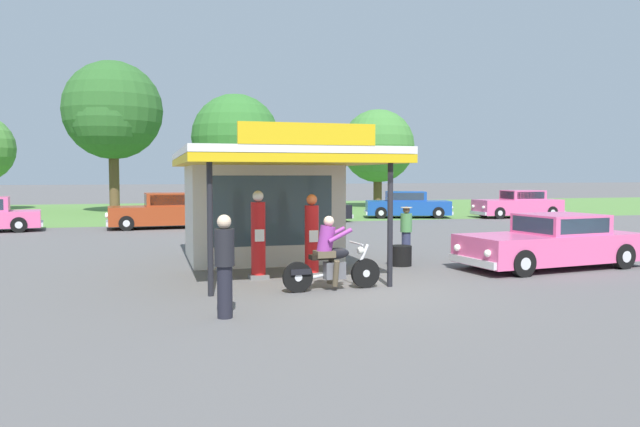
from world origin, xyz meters
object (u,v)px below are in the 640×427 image
motorcycle_with_rider (331,260)px  bystander_strolling_foreground (406,231)px  spare_tire_stack (400,256)px  parked_car_back_row_left (163,212)px  parked_car_back_row_far_right (298,209)px  bystander_leaning_by_kiosk (225,263)px  parked_car_second_row_spare (518,205)px  gas_pump_nearside (258,238)px  gas_pump_offside (312,239)px  featured_classic_sedan (551,243)px  parked_car_back_row_far_left (407,205)px

motorcycle_with_rider → bystander_strolling_foreground: motorcycle_with_rider is taller
spare_tire_stack → parked_car_back_row_left: bearing=113.1°
parked_car_back_row_left → spare_tire_stack: (5.86, -13.73, -0.46)m
parked_car_back_row_far_right → bystander_leaning_by_kiosk: (-6.15, -20.03, 0.25)m
parked_car_second_row_spare → bystander_leaning_by_kiosk: bystander_leaning_by_kiosk is taller
parked_car_back_row_left → gas_pump_nearside: bearing=-82.9°
gas_pump_offside → parked_car_back_row_far_right: 16.66m
gas_pump_nearside → parked_car_back_row_far_right: bearing=73.2°
featured_classic_sedan → parked_car_back_row_far_right: 16.90m
gas_pump_nearside → featured_classic_sedan: bearing=-2.9°
parked_car_back_row_far_left → bystander_leaning_by_kiosk: (-12.97, -21.73, 0.24)m
gas_pump_offside → bystander_strolling_foreground: 4.25m
parked_car_back_row_far_left → parked_car_back_row_left: parked_car_back_row_left is taller
featured_classic_sedan → parked_car_back_row_far_right: parked_car_back_row_far_right is taller
gas_pump_offside → featured_classic_sedan: gas_pump_offside is taller
featured_classic_sedan → spare_tire_stack: 3.95m
parked_car_second_row_spare → featured_classic_sedan: bearing=-121.3°
spare_tire_stack → bystander_strolling_foreground: bearing=60.9°
gas_pump_offside → bystander_strolling_foreground: (3.51, 2.40, -0.10)m
motorcycle_with_rider → gas_pump_nearside: bearing=123.2°
parked_car_second_row_spare → bystander_leaning_by_kiosk: 27.87m
gas_pump_nearside → gas_pump_offside: gas_pump_nearside is taller
featured_classic_sedan → parked_car_back_row_left: parked_car_back_row_left is taller
bystander_strolling_foreground → gas_pump_nearside: bearing=-153.5°
parked_car_back_row_far_left → parked_car_second_row_spare: size_ratio=1.00×
featured_classic_sedan → motorcycle_with_rider: bearing=-167.4°
motorcycle_with_rider → parked_car_back_row_left: size_ratio=0.44×
parked_car_back_row_far_right → spare_tire_stack: (-0.87, -15.27, -0.42)m
bystander_leaning_by_kiosk → bystander_strolling_foreground: 8.64m
gas_pump_offside → motorcycle_with_rider: gas_pump_offside is taller
bystander_leaning_by_kiosk → bystander_strolling_foreground: size_ratio=1.17×
motorcycle_with_rider → parked_car_back_row_far_left: motorcycle_with_rider is taller
gas_pump_nearside → bystander_leaning_by_kiosk: 3.96m
motorcycle_with_rider → bystander_strolling_foreground: size_ratio=1.44×
spare_tire_stack → bystander_leaning_by_kiosk: bearing=-137.9°
parked_car_back_row_left → bystander_strolling_foreground: parked_car_back_row_left is taller
gas_pump_offside → parked_car_back_row_far_right: (3.61, 16.27, -0.22)m
gas_pump_offside → bystander_leaning_by_kiosk: (-2.54, -3.77, 0.04)m
motorcycle_with_rider → parked_car_back_row_left: (-3.05, 16.58, 0.08)m
gas_pump_nearside → bystander_strolling_foreground: 5.38m
parked_car_back_row_far_left → gas_pump_nearside: bearing=-123.1°
gas_pump_nearside → parked_car_back_row_far_left: 21.45m
parked_car_back_row_far_left → spare_tire_stack: bearing=-114.4°
gas_pump_nearside → bystander_strolling_foreground: bearing=26.5°
parked_car_back_row_far_left → spare_tire_stack: size_ratio=8.60×
gas_pump_nearside → motorcycle_with_rider: bearing=-56.8°
parked_car_back_row_far_left → parked_car_back_row_far_right: 7.03m
parked_car_second_row_spare → spare_tire_stack: 20.79m
gas_pump_offside → spare_tire_stack: bearing=20.1°
motorcycle_with_rider → spare_tire_stack: (2.82, 2.85, -0.38)m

